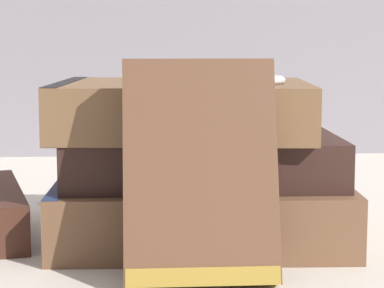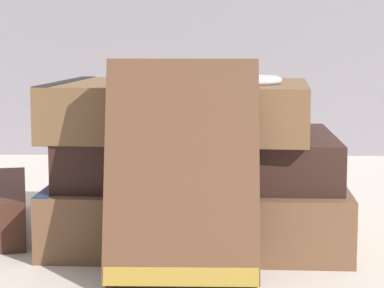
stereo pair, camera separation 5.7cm
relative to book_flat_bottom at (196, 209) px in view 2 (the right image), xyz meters
name	(u,v)px [view 2 (the right image)]	position (x,y,z in m)	size (l,w,h in m)	color
ground_plane	(212,249)	(0.01, -0.03, -0.02)	(3.00, 3.00, 0.00)	beige
book_flat_bottom	(196,209)	(0.00, 0.00, 0.00)	(0.24, 0.18, 0.05)	brown
book_flat_middle	(197,156)	(0.00, 0.01, 0.04)	(0.22, 0.16, 0.04)	#331E19
book_flat_top	(178,109)	(-0.01, 0.00, 0.08)	(0.21, 0.17, 0.04)	brown
book_leaning_front	(186,180)	(0.00, -0.12, 0.05)	(0.10, 0.06, 0.15)	brown
pocket_watch	(247,80)	(0.04, -0.02, 0.11)	(0.06, 0.06, 0.01)	silver
reading_glasses	(104,196)	(-0.10, 0.16, -0.02)	(0.11, 0.08, 0.00)	#ADADB2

